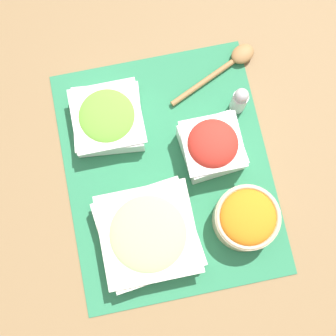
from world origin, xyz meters
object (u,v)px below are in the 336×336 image
Objects in this scene: tomato_bowl at (212,146)px; cucumber_bowl at (148,234)px; carrot_bowl at (246,218)px; lettuce_bowl at (108,118)px; wooden_spoon at (230,63)px; pepper_shaker at (240,100)px.

tomato_bowl is 0.22m from cucumber_bowl.
cucumber_bowl is 0.20m from carrot_bowl.
carrot_bowl reaches higher than lettuce_bowl.
tomato_bowl reaches higher than wooden_spoon.
tomato_bowl is 1.51× the size of pepper_shaker.
tomato_bowl reaches higher than pepper_shaker.
lettuce_bowl is 1.83× the size of pepper_shaker.
cucumber_bowl is at bearing -92.37° from carrot_bowl.
tomato_bowl is 0.16m from carrot_bowl.
pepper_shaker reaches higher than wooden_spoon.
carrot_bowl is (0.01, 0.20, 0.01)m from cucumber_bowl.
cucumber_bowl reaches higher than wooden_spoon.
carrot_bowl reaches higher than cucumber_bowl.
tomato_bowl is 0.21m from wooden_spoon.
cucumber_bowl is 0.96× the size of wooden_spoon.
lettuce_bowl is 0.28m from pepper_shaker.
pepper_shaker is (-0.09, 0.08, -0.00)m from tomato_bowl.
lettuce_bowl is 0.30m from wooden_spoon.
carrot_bowl is at bearing -10.22° from pepper_shaker.
cucumber_bowl is 0.42m from wooden_spoon.
carrot_bowl is 0.35m from wooden_spoon.
lettuce_bowl is (-0.26, -0.04, -0.00)m from cucumber_bowl.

